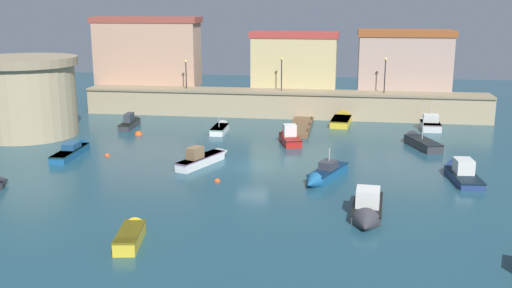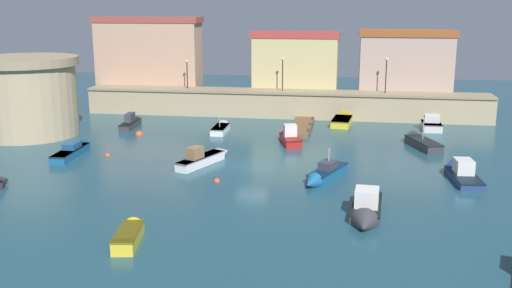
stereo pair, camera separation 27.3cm
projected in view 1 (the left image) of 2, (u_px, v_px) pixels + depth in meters
ground_plane at (252, 167)px, 47.30m from camera, size 120.21×120.21×0.00m
quay_wall at (283, 103)px, 67.83m from camera, size 45.89×3.70×3.01m
old_town_backdrop at (278, 57)px, 70.63m from camera, size 42.87×5.79×8.35m
fortress_tower at (26, 96)px, 57.63m from camera, size 10.18×10.18×7.70m
pier_dock at (301, 127)px, 61.58m from camera, size 2.12×9.44×0.70m
quay_lamp_0 at (186, 69)px, 68.67m from camera, size 0.32×0.32×3.33m
quay_lamp_1 at (282, 69)px, 66.94m from camera, size 0.32×0.32×3.75m
quay_lamp_2 at (385, 70)px, 65.19m from camera, size 0.32×0.32×3.90m
moored_boat_0 at (342, 120)px, 64.26m from camera, size 2.35×5.78×1.75m
moored_boat_1 at (367, 210)px, 35.92m from camera, size 2.14×6.33×2.21m
moored_boat_2 at (74, 150)px, 51.06m from camera, size 1.59×6.83×1.45m
moored_boat_3 at (221, 128)px, 60.31m from camera, size 1.41×4.88×2.22m
moored_boat_4 at (205, 158)px, 48.06m from camera, size 3.48×6.63×1.83m
moored_boat_5 at (131, 122)px, 62.51m from camera, size 1.45×5.69×1.75m
moored_boat_6 at (289, 137)px, 55.54m from camera, size 2.78×5.08×2.14m
moored_boat_7 at (324, 174)px, 43.58m from camera, size 3.40×6.08×2.52m
moored_boat_8 at (418, 141)px, 54.28m from camera, size 3.45×6.26×3.02m
moored_boat_10 at (132, 233)px, 32.48m from camera, size 1.86×4.46×1.11m
moored_boat_11 at (430, 124)px, 61.54m from camera, size 1.86×4.23×2.80m
moored_boat_13 at (460, 171)px, 44.49m from camera, size 2.21×6.40×2.11m
mooring_buoy_0 at (138, 135)px, 58.66m from camera, size 0.78×0.78×0.78m
mooring_buoy_1 at (217, 181)px, 43.37m from camera, size 0.46×0.46×0.46m
mooring_buoy_2 at (107, 156)px, 50.55m from camera, size 0.46×0.46×0.46m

